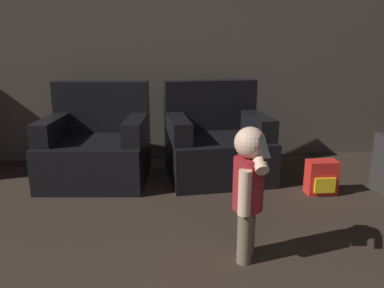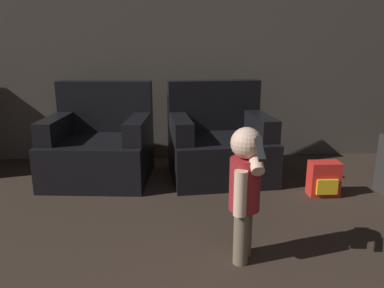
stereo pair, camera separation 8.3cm
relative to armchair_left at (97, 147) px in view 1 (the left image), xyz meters
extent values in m
cube|color=#51493F|center=(0.81, 0.65, 0.99)|extent=(8.40, 0.05, 2.60)
cube|color=black|center=(-0.01, -0.06, -0.11)|extent=(0.99, 0.90, 0.40)
cube|color=black|center=(0.02, 0.27, 0.34)|extent=(0.93, 0.24, 0.49)
cube|color=black|center=(-0.38, -0.02, 0.19)|extent=(0.22, 0.67, 0.20)
cube|color=black|center=(0.37, -0.09, 0.19)|extent=(0.22, 0.67, 0.20)
cube|color=black|center=(1.13, -0.06, -0.11)|extent=(0.99, 0.91, 0.40)
cube|color=black|center=(1.10, 0.27, 0.34)|extent=(0.93, 0.25, 0.49)
cube|color=black|center=(0.76, -0.09, 0.19)|extent=(0.22, 0.67, 0.20)
cube|color=black|center=(1.51, -0.02, 0.19)|extent=(0.22, 0.67, 0.20)
cylinder|color=brown|center=(1.11, -1.42, -0.15)|extent=(0.09, 0.09, 0.32)
cylinder|color=brown|center=(1.07, -1.51, -0.15)|extent=(0.09, 0.09, 0.32)
cylinder|color=maroon|center=(1.09, -1.47, 0.17)|extent=(0.18, 0.18, 0.31)
sphere|color=beige|center=(1.09, -1.47, 0.41)|extent=(0.18, 0.18, 0.18)
cylinder|color=beige|center=(1.05, -1.57, 0.16)|extent=(0.07, 0.07, 0.26)
cylinder|color=beige|center=(1.13, -1.48, 0.35)|extent=(0.07, 0.26, 0.19)
cube|color=black|center=(1.13, -1.59, 0.41)|extent=(0.04, 0.16, 0.10)
cube|color=red|center=(1.95, -0.54, -0.16)|extent=(0.25, 0.14, 0.29)
cube|color=yellow|center=(1.95, -0.62, -0.20)|extent=(0.18, 0.02, 0.13)
camera|label=1|loc=(0.60, -3.43, 0.95)|focal=35.00mm
camera|label=2|loc=(0.68, -3.44, 0.95)|focal=35.00mm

